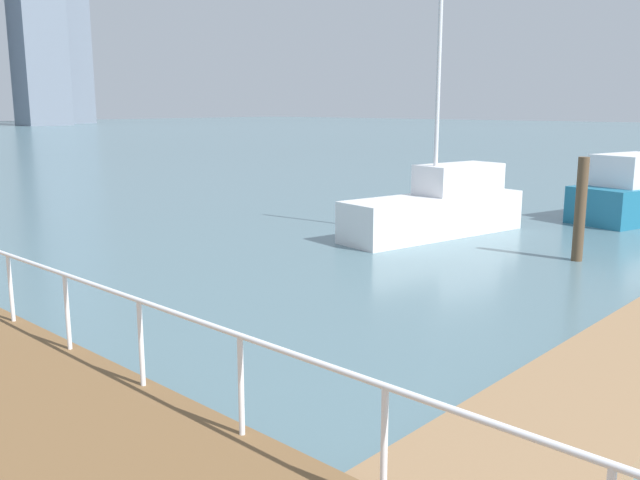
{
  "coord_description": "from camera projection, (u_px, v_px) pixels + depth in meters",
  "views": [
    {
      "loc": [
        -7.26,
        3.21,
        3.68
      ],
      "look_at": [
        -0.23,
        9.75,
        1.76
      ],
      "focal_mm": 38.05,
      "sensor_mm": 36.0,
      "label": 1
    }
  ],
  "objects": [
    {
      "name": "dock_piling_3",
      "position": [
        580.0,
        209.0,
        16.09
      ],
      "size": [
        0.26,
        0.26,
        2.49
      ],
      "primitive_type": "cylinder",
      "color": "brown",
      "rests_on": "ground_plane"
    },
    {
      "name": "boardwalk_railing",
      "position": [
        240.0,
        355.0,
        6.71
      ],
      "size": [
        0.06,
        25.25,
        1.08
      ],
      "color": "white",
      "rests_on": "boardwalk"
    },
    {
      "name": "ground_plane",
      "position": [
        30.0,
        253.0,
        17.15
      ],
      "size": [
        300.0,
        300.0,
        0.0
      ],
      "primitive_type": "plane",
      "color": "slate"
    },
    {
      "name": "moored_boat_1",
      "position": [
        439.0,
        207.0,
        19.44
      ],
      "size": [
        6.14,
        2.59,
        6.51
      ],
      "color": "white",
      "rests_on": "ground_plane"
    }
  ]
}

